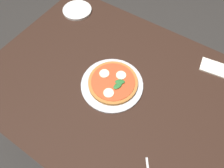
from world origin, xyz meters
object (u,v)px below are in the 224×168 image
plate_white (77,10)px  pizza (113,82)px  dining_table (128,99)px  serving_tray (112,84)px  napkin (213,67)px

plate_white → pizza: bearing=146.0°
dining_table → pizza: size_ratio=6.04×
pizza → dining_table: bearing=-172.7°
serving_tray → pizza: pizza is taller
plate_white → napkin: (-0.88, -0.04, -0.00)m
serving_tray → plate_white: (0.49, -0.34, 0.00)m
napkin → serving_tray: bearing=44.4°
dining_table → napkin: (-0.30, -0.37, 0.10)m
pizza → napkin: 0.54m
dining_table → plate_white: (0.58, -0.32, 0.10)m
serving_tray → napkin: (-0.39, -0.38, -0.00)m
dining_table → napkin: size_ratio=11.50×
pizza → plate_white: (0.49, -0.33, -0.02)m
plate_white → napkin: plate_white is taller
plate_white → napkin: size_ratio=1.43×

